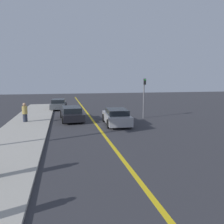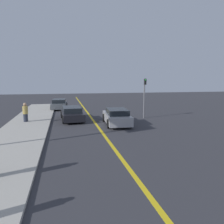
# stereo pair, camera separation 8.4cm
# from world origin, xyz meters

# --- Properties ---
(road_center_line) EXTENTS (0.20, 60.00, 0.01)m
(road_center_line) POSITION_xyz_m (0.00, 18.00, 0.00)
(road_center_line) COLOR gold
(road_center_line) RESTS_ON ground_plane
(sidewalk_left) EXTENTS (3.37, 34.61, 0.13)m
(sidewalk_left) POSITION_xyz_m (-5.35, 17.30, 0.07)
(sidewalk_left) COLOR #ADA89E
(sidewalk_left) RESTS_ON ground_plane
(car_near_right_lane) EXTENTS (2.07, 4.36, 1.28)m
(car_near_right_lane) POSITION_xyz_m (1.61, 18.92, 0.64)
(car_near_right_lane) COLOR #9E9EA3
(car_near_right_lane) RESTS_ON ground_plane
(car_ahead_center) EXTENTS (2.04, 4.73, 1.22)m
(car_ahead_center) POSITION_xyz_m (-1.83, 21.67, 0.60)
(car_ahead_center) COLOR black
(car_ahead_center) RESTS_ON ground_plane
(car_far_distant) EXTENTS (2.01, 4.22, 1.24)m
(car_far_distant) POSITION_xyz_m (-3.07, 29.54, 0.61)
(car_far_distant) COLOR #4C5156
(car_far_distant) RESTS_ON ground_plane
(pedestrian_far_standing) EXTENTS (0.42, 0.42, 1.58)m
(pedestrian_far_standing) POSITION_xyz_m (-5.66, 21.12, 0.90)
(pedestrian_far_standing) COLOR #282D3D
(pedestrian_far_standing) RESTS_ON sidewalk_left
(traffic_light) EXTENTS (0.18, 0.40, 3.69)m
(traffic_light) POSITION_xyz_m (4.83, 21.23, 2.29)
(traffic_light) COLOR slate
(traffic_light) RESTS_ON ground_plane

